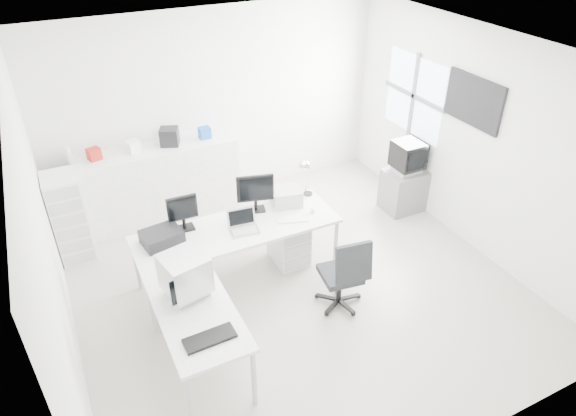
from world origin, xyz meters
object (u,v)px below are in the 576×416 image
lcd_monitor_large (255,194)px  tv_cabinet (403,190)px  lcd_monitor_small (183,213)px  main_desk (239,253)px  sideboard (161,182)px  laptop (244,222)px  filing_cabinet (69,217)px  side_desk (200,339)px  drawer_pedestal (289,241)px  inkjet_printer (162,237)px  crt_monitor (186,278)px  office_chair (340,271)px  crt_tv (408,157)px  laser_printer (286,197)px

lcd_monitor_large → tv_cabinet: 2.52m
lcd_monitor_small → lcd_monitor_large: bearing=2.0°
main_desk → sideboard: (-0.45, 1.81, 0.17)m
laptop → filing_cabinet: size_ratio=0.32×
side_desk → tv_cabinet: side_desk is taller
drawer_pedestal → tv_cabinet: tv_cabinet is taller
side_desk → lcd_monitor_large: lcd_monitor_large is taller
main_desk → tv_cabinet: bearing=8.5°
sideboard → inkjet_printer: bearing=-103.3°
crt_monitor → office_chair: size_ratio=0.44×
laptop → lcd_monitor_small: bearing=156.4°
lcd_monitor_large → filing_cabinet: bearing=166.8°
lcd_monitor_small → laptop: (0.60, -0.35, -0.10)m
filing_cabinet → lcd_monitor_small: bearing=-43.4°
crt_tv → filing_cabinet: 4.61m
main_desk → inkjet_printer: bearing=173.3°
main_desk → lcd_monitor_small: size_ratio=5.51×
sideboard → filing_cabinet: filing_cabinet is taller
laptop → crt_monitor: crt_monitor is taller
laser_printer → tv_cabinet: 2.10m
side_desk → main_desk: bearing=52.3°
office_chair → crt_monitor: bearing=-174.5°
inkjet_printer → tv_cabinet: (3.62, 0.31, -0.51)m
laptop → tv_cabinet: 2.82m
tv_cabinet → crt_tv: (0.00, 0.00, 0.54)m
main_desk → crt_monitor: size_ratio=5.60×
crt_tv → filing_cabinet: filing_cabinet is taller
main_desk → inkjet_printer: inkjet_printer is taller
crt_tv → sideboard: (-3.22, 1.40, -0.30)m
drawer_pedestal → filing_cabinet: (-2.43, 1.32, 0.29)m
main_desk → sideboard: size_ratio=1.10×
laser_printer → crt_tv: size_ratio=0.72×
main_desk → side_desk: bearing=-127.7°
crt_monitor → filing_cabinet: 2.41m
main_desk → filing_cabinet: (-1.73, 1.37, 0.22)m
main_desk → laser_printer: (0.75, 0.22, 0.48)m
main_desk → crt_monitor: (-0.85, -0.85, 0.59)m
lcd_monitor_large → sideboard: (-0.80, 1.56, -0.44)m
laser_printer → sideboard: (-1.20, 1.59, -0.31)m
lcd_monitor_small → sideboard: lcd_monitor_small is taller
lcd_monitor_small → filing_cabinet: size_ratio=0.37×
lcd_monitor_small → office_chair: size_ratio=0.45×
side_desk → filing_cabinet: bearing=109.6°
inkjet_printer → crt_monitor: size_ratio=1.00×
drawer_pedestal → main_desk: bearing=-175.9°
crt_tv → filing_cabinet: (-4.50, 0.95, -0.26)m
filing_cabinet → tv_cabinet: bearing=-12.0°
sideboard → tv_cabinet: bearing=-23.5°
lcd_monitor_large → crt_tv: 2.43m
inkjet_printer → lcd_monitor_small: 0.36m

